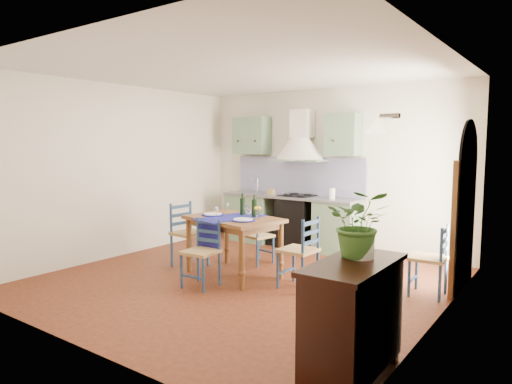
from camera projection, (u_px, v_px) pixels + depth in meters
floor at (244, 280)px, 6.19m from camera, size 5.00×5.00×0.00m
back_wall at (299, 188)px, 8.20m from camera, size 5.00×0.96×2.80m
right_wall at (446, 192)px, 4.83m from camera, size 0.26×5.00×2.80m
left_wall at (122, 171)px, 7.49m from camera, size 0.04×5.00×2.80m
ceiling at (243, 69)px, 5.89m from camera, size 5.00×5.00×0.01m
dining_table at (233, 224)px, 6.35m from camera, size 1.44×1.13×1.14m
chair_near at (202, 252)px, 5.88m from camera, size 0.44×0.44×0.87m
chair_far at (257, 236)px, 7.01m from camera, size 0.46×0.46×0.82m
chair_left at (188, 234)px, 6.86m from camera, size 0.48×0.48×0.96m
chair_right at (300, 251)px, 5.81m from camera, size 0.45×0.45×0.92m
chair_spare at (431, 259)px, 5.50m from camera, size 0.43×0.43×0.88m
sideboard at (352, 315)px, 3.55m from camera, size 0.50×1.05×0.94m
potted_plant at (360, 224)px, 3.62m from camera, size 0.62×0.58×0.55m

